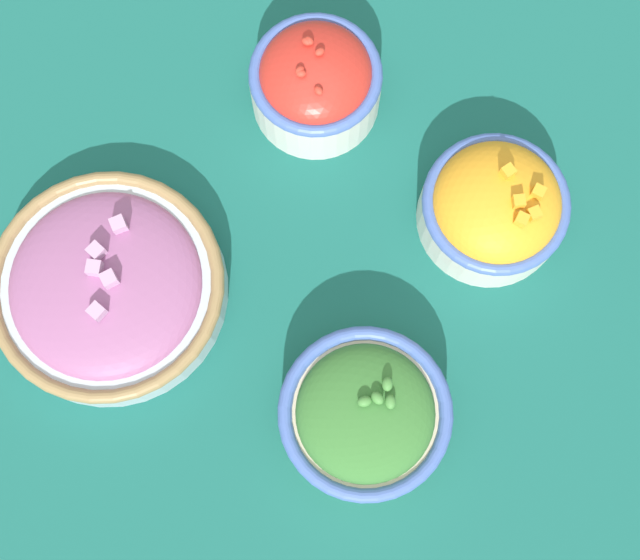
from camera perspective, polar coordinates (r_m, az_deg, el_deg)
ground_plane at (r=0.80m, az=0.00°, el=-0.48°), size 3.00×3.00×0.00m
bowl_broccoli at (r=0.75m, az=2.88°, el=-8.57°), size 0.15×0.15×0.08m
bowl_squash at (r=0.80m, az=11.09°, el=4.61°), size 0.13×0.13×0.09m
bowl_cherry_tomatoes at (r=0.83m, az=-0.28°, el=12.58°), size 0.12×0.12×0.09m
bowl_red_onion at (r=0.80m, az=-13.44°, el=-0.39°), size 0.21×0.21×0.06m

